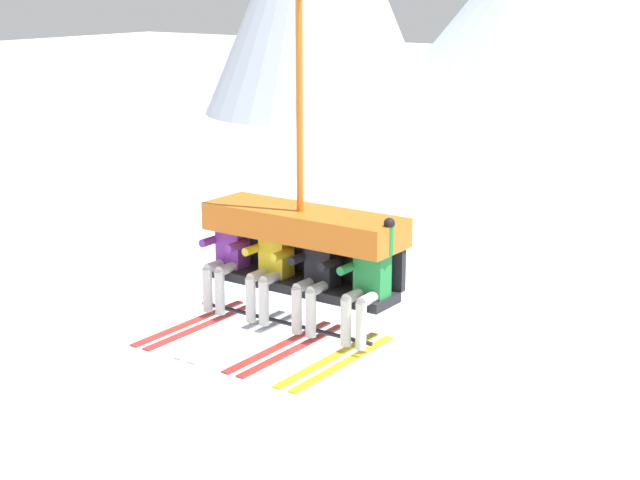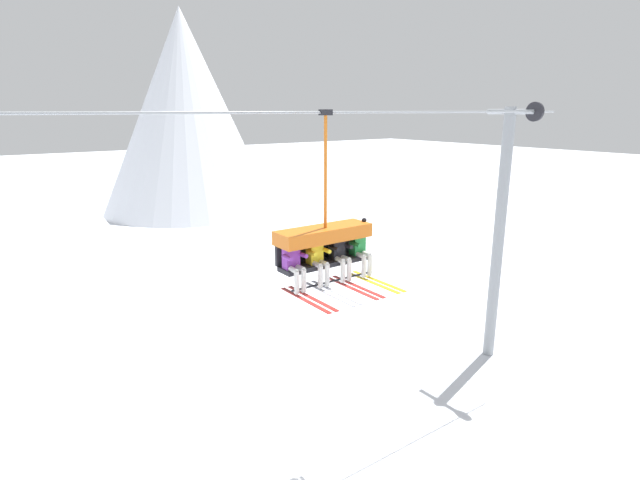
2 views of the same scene
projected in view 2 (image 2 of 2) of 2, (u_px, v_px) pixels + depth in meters
The scene contains 9 objects.
ground_plane at pixel (245, 462), 11.88m from camera, with size 200.00×200.00×0.00m, color silver.
mountain_peak_east at pixel (186, 113), 39.95m from camera, with size 13.84×13.84×15.84m.
lift_tower_far at pixel (500, 231), 16.04m from camera, with size 0.36×1.88×8.35m.
lift_cable at pixel (286, 112), 9.68m from camera, with size 19.02×0.05×0.05m.
chairlift_chair at pixel (323, 239), 10.95m from camera, with size 2.23×0.74×3.64m.
skier_purple at pixel (294, 262), 10.34m from camera, with size 0.46×1.70×1.23m.
skier_yellow at pixel (318, 257), 10.69m from camera, with size 0.46×1.70×1.23m.
skier_black at pixel (340, 253), 11.03m from camera, with size 0.46×1.70×1.23m.
skier_green at pixel (361, 248), 11.37m from camera, with size 0.48×1.70×1.34m.
Camera 2 is at (-4.49, -9.29, 8.12)m, focal length 28.00 mm.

